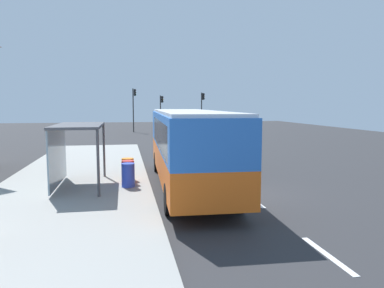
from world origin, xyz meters
name	(u,v)px	position (x,y,z in m)	size (l,w,h in m)	color
ground_plane	(182,150)	(0.00, 14.00, -0.02)	(56.00, 92.00, 0.04)	#2D2D30
sidewalk_platform	(74,187)	(-6.40, 2.00, 0.09)	(6.20, 30.00, 0.18)	#999993
lane_stripe_seg_0	(327,255)	(0.25, -6.00, 0.01)	(0.16, 2.20, 0.01)	silver
lane_stripe_seg_1	(253,200)	(0.25, -1.00, 0.01)	(0.16, 2.20, 0.01)	silver
lane_stripe_seg_2	(218,174)	(0.25, 4.00, 0.01)	(0.16, 2.20, 0.01)	silver
lane_stripe_seg_3	(198,159)	(0.25, 9.00, 0.01)	(0.16, 2.20, 0.01)	silver
lane_stripe_seg_4	(185,150)	(0.25, 14.00, 0.01)	(0.16, 2.20, 0.01)	silver
lane_stripe_seg_5	(176,143)	(0.25, 19.00, 0.01)	(0.16, 2.20, 0.01)	silver
lane_stripe_seg_6	(170,138)	(0.25, 24.00, 0.01)	(0.16, 2.20, 0.01)	silver
lane_stripe_seg_7	(164,134)	(0.25, 29.00, 0.01)	(0.16, 2.20, 0.01)	silver
bus	(188,144)	(-1.71, 1.46, 1.84)	(2.91, 11.09, 3.21)	orange
white_van	(185,124)	(2.20, 25.86, 1.34)	(2.08, 5.23, 2.30)	silver
sedan_near	(179,126)	(2.30, 31.03, 0.79)	(2.04, 4.49, 1.52)	#A51919
recycling_bin_blue	(128,175)	(-4.20, 1.21, 0.66)	(0.52, 0.52, 0.95)	blue
recycling_bin_red	(128,172)	(-4.20, 1.91, 0.66)	(0.52, 0.52, 0.95)	red
recycling_bin_orange	(128,169)	(-4.20, 2.61, 0.66)	(0.52, 0.52, 0.95)	orange
traffic_light_near_side	(202,106)	(5.50, 32.36, 3.32)	(0.49, 0.28, 4.99)	#2D2D2D
traffic_light_far_side	(134,103)	(-3.11, 33.16, 3.61)	(0.49, 0.28, 5.47)	#2D2D2D
traffic_light_median	(161,107)	(0.40, 33.96, 3.10)	(0.49, 0.28, 4.64)	#2D2D2D
bus_shelter	(71,139)	(-6.41, 1.69, 2.10)	(1.80, 4.00, 2.50)	#4C4C51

